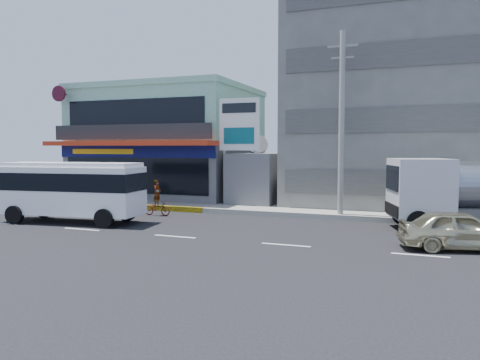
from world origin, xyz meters
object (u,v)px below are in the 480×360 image
object	(u,v)px
sedan	(460,230)
shop_building	(170,146)
billboard	(239,130)
tanker_truck	(477,192)
satellite_dish	(256,152)
utility_pole_near	(342,124)
minibus	(71,187)
motorcycle_rider	(157,204)
concrete_building	(422,99)

from	to	relation	value
sedan	shop_building	bearing A→B (deg)	44.41
billboard	sedan	distance (m)	14.78
shop_building	sedan	xyz separation A→B (m)	(19.41, -12.45, -3.23)
tanker_truck	satellite_dish	bearing A→B (deg)	159.75
utility_pole_near	minibus	xyz separation A→B (m)	(-12.85, -5.90, -3.30)
shop_building	tanker_truck	distance (m)	21.94
shop_building	tanker_truck	world-z (taller)	shop_building
minibus	billboard	bearing A→B (deg)	50.48
shop_building	motorcycle_rider	bearing A→B (deg)	-65.36
concrete_building	shop_building	bearing A→B (deg)	-176.65
concrete_building	satellite_dish	xyz separation A→B (m)	(-10.00, -4.00, -3.42)
sedan	motorcycle_rider	bearing A→B (deg)	63.49
billboard	utility_pole_near	xyz separation A→B (m)	(6.50, -1.80, 0.22)
shop_building	tanker_truck	xyz separation A→B (m)	(20.48, -7.55, -2.19)
billboard	shop_building	bearing A→B (deg)	147.68
satellite_dish	tanker_truck	xyz separation A→B (m)	(12.48, -4.60, -1.77)
utility_pole_near	shop_building	bearing A→B (deg)	154.94
motorcycle_rider	utility_pole_near	bearing A→B (deg)	12.27
sedan	motorcycle_rider	xyz separation A→B (m)	(-15.41, 3.73, -0.09)
satellite_dish	motorcycle_rider	xyz separation A→B (m)	(-4.00, -5.77, -2.90)
shop_building	billboard	xyz separation A→B (m)	(7.50, -4.75, 0.93)
satellite_dish	sedan	size ratio (longest dim) A/B	0.34
tanker_truck	minibus	bearing A→B (deg)	-165.79
utility_pole_near	motorcycle_rider	size ratio (longest dim) A/B	4.90
shop_building	satellite_dish	xyz separation A→B (m)	(8.00, -2.95, -0.42)
billboard	minibus	xyz separation A→B (m)	(-6.35, -7.70, -3.08)
utility_pole_near	motorcycle_rider	world-z (taller)	utility_pole_near
utility_pole_near	sedan	world-z (taller)	utility_pole_near
shop_building	motorcycle_rider	world-z (taller)	shop_building
billboard	utility_pole_near	size ratio (longest dim) A/B	0.69
billboard	motorcycle_rider	bearing A→B (deg)	-131.37
satellite_dish	sedan	bearing A→B (deg)	-39.78
satellite_dish	tanker_truck	size ratio (longest dim) A/B	0.17
shop_building	sedan	size ratio (longest dim) A/B	2.77
billboard	sedan	bearing A→B (deg)	-32.89
shop_building	satellite_dish	distance (m)	8.54
satellite_dish	utility_pole_near	xyz separation A→B (m)	(6.00, -3.60, 1.57)
sedan	tanker_truck	size ratio (longest dim) A/B	0.50
shop_building	billboard	bearing A→B (deg)	-32.32
motorcycle_rider	concrete_building	bearing A→B (deg)	34.92
concrete_building	satellite_dish	world-z (taller)	concrete_building
utility_pole_near	sedan	size ratio (longest dim) A/B	2.23
shop_building	satellite_dish	size ratio (longest dim) A/B	8.27
satellite_dish	utility_pole_near	distance (m)	7.17
billboard	motorcycle_rider	size ratio (longest dim) A/B	3.38
utility_pole_near	concrete_building	bearing A→B (deg)	62.24
satellite_dish	billboard	distance (m)	2.31
utility_pole_near	tanker_truck	xyz separation A→B (m)	(6.48, -1.00, -3.35)
shop_building	satellite_dish	world-z (taller)	shop_building
shop_building	concrete_building	bearing A→B (deg)	3.35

